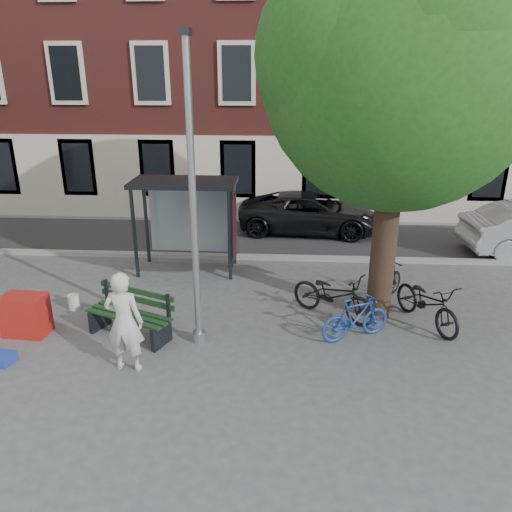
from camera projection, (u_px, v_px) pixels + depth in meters
The scene contains 18 objects.
ground at pixel (199, 341), 10.63m from camera, with size 90.00×90.00×0.00m, color #4C4C4F.
road at pixel (233, 237), 17.17m from camera, with size 40.00×4.00×0.01m, color #28282B.
curb_near at pixel (227, 256), 15.28m from camera, with size 40.00×0.25×0.12m, color gray.
curb_far at pixel (239, 220), 19.02m from camera, with size 40.00×0.25×0.12m, color gray.
building_row at pixel (246, 28), 20.32m from camera, with size 30.00×8.00×14.00m, color maroon.
lamppost at pixel (194, 216), 9.65m from camera, with size 0.28×0.35×6.11m.
tree_right at pixel (403, 60), 9.72m from camera, with size 5.76×5.60×8.20m.
bus_shelter at pixel (200, 205), 13.83m from camera, with size 2.85×1.45×2.62m.
painter at pixel (124, 322), 9.34m from camera, with size 0.73×0.48×2.01m, color silver.
bench at pixel (131, 316), 10.72m from camera, with size 2.05×1.34×1.01m.
bike_a at pixel (333, 295), 11.50m from camera, with size 0.74×2.13×1.12m, color black.
bike_b at pixel (356, 318), 10.59m from camera, with size 0.46×1.62×0.97m, color #1B3D96.
bike_c at pixel (427, 302), 11.16m from camera, with size 0.73×2.09×1.10m, color black.
bike_d at pixel (385, 282), 12.37m from camera, with size 0.46×1.62×0.97m, color black.
car_dark at pixel (310, 213), 17.60m from camera, with size 2.29×4.98×1.38m, color black.
red_stand at pixel (26, 315), 10.81m from camera, with size 0.90×0.60×0.90m, color #A41C15.
bucket_b at pixel (74, 302), 12.03m from camera, with size 0.28×0.28×0.36m, color silver.
notice_sign at pixel (388, 248), 11.63m from camera, with size 0.36×0.06×2.06m.
Camera 1 is at (1.78, -9.22, 5.45)m, focal length 35.00 mm.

